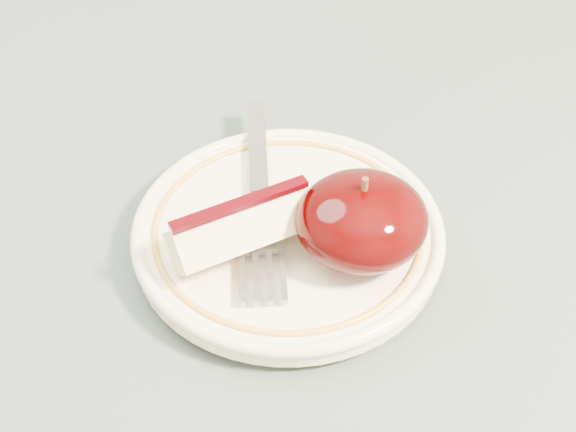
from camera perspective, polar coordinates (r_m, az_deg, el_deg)
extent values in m
cylinder|color=brown|center=(1.19, 15.29, 2.39)|extent=(0.05, 0.05, 0.71)
cube|color=#415048|center=(0.54, -0.34, -1.18)|extent=(0.90, 0.90, 0.04)
cylinder|color=white|center=(0.51, 0.00, -2.03)|extent=(0.10, 0.10, 0.01)
cylinder|color=white|center=(0.50, 0.00, -1.31)|extent=(0.19, 0.19, 0.01)
torus|color=white|center=(0.50, 0.00, -0.91)|extent=(0.19, 0.19, 0.01)
torus|color=gold|center=(0.49, 0.00, -0.79)|extent=(0.17, 0.17, 0.00)
ellipsoid|color=black|center=(0.47, 5.25, -0.31)|extent=(0.08, 0.07, 0.05)
cylinder|color=#472D19|center=(0.45, 5.47, 2.13)|extent=(0.00, 0.00, 0.01)
cube|color=#F6E9B5|center=(0.47, -3.32, -0.94)|extent=(0.09, 0.06, 0.04)
cube|color=#300105|center=(0.45, -3.43, 0.87)|extent=(0.08, 0.03, 0.00)
cube|color=gray|center=(0.55, -2.19, 5.05)|extent=(0.03, 0.10, 0.00)
cube|color=gray|center=(0.50, -2.00, 0.52)|extent=(0.01, 0.03, 0.00)
cube|color=gray|center=(0.48, -1.92, -1.62)|extent=(0.03, 0.03, 0.00)
cube|color=gray|center=(0.46, -0.35, -4.26)|extent=(0.01, 0.04, 0.00)
cube|color=gray|center=(0.46, -1.32, -4.30)|extent=(0.01, 0.04, 0.00)
cube|color=gray|center=(0.46, -2.29, -4.33)|extent=(0.01, 0.04, 0.00)
cube|color=gray|center=(0.46, -3.26, -4.37)|extent=(0.01, 0.04, 0.00)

